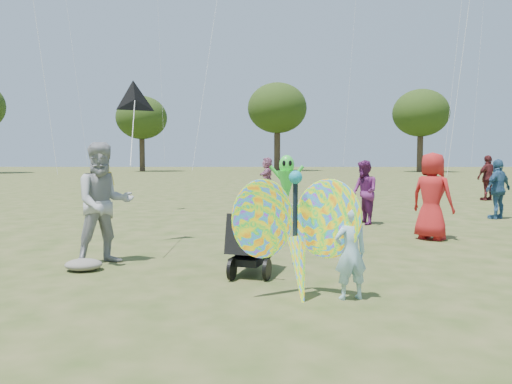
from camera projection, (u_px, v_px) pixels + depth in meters
ground at (270, 280)px, 6.81m from camera, size 160.00×160.00×0.00m
child_girl at (350, 253)px, 5.85m from camera, size 0.45×0.35×1.10m
adult_man at (104, 203)px, 7.80m from camera, size 1.16×1.09×1.91m
grey_bag at (84, 265)px, 7.37m from camera, size 0.55×0.45×0.17m
crowd_a at (432, 196)px, 10.09m from camera, size 1.01×1.01×1.77m
crowd_c at (498, 189)px, 13.49m from camera, size 1.02×0.83×1.62m
crowd_e at (364, 192)px, 12.40m from camera, size 0.76×0.89×1.60m
crowd_g at (106, 179)px, 21.48m from camera, size 0.83×0.69×1.45m
crowd_h at (488, 178)px, 19.29m from camera, size 1.11×0.78×1.75m
crowd_j at (267, 176)px, 22.74m from camera, size 0.73×1.61×1.67m
jogging_stroller at (250, 231)px, 7.15m from camera, size 0.70×1.12×1.09m
butterfly_kite at (297, 235)px, 5.89m from camera, size 1.74×0.75×1.72m
delta_kite_rig at (135, 100)px, 9.53m from camera, size 0.89×2.09×1.65m
alien_kite at (287, 181)px, 14.60m from camera, size 1.12×0.69×1.74m
tree_line at (297, 107)px, 51.18m from camera, size 91.78×33.60×10.79m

